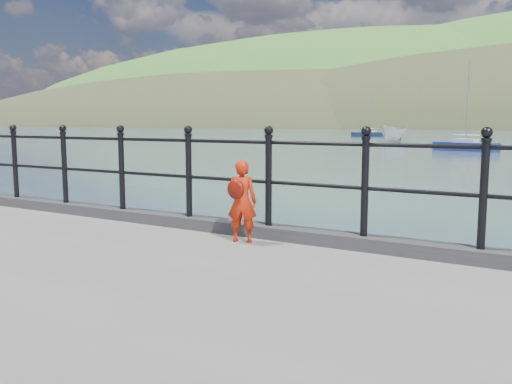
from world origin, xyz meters
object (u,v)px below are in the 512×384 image
Objects in this scene: sailboat_port at (466,147)px; child at (241,200)px; sailboat_left at (369,134)px; railing at (227,167)px; launch_white at (393,134)px.

child is at bearing -67.31° from sailboat_port.
child is 82.04m from sailboat_left.
railing reaches higher than child.
launch_white is at bearing -94.65° from child.
sailboat_port is (10.21, -14.13, -0.63)m from launch_white.
launch_white is (-14.81, 55.42, -0.52)m from child.
child is (0.45, -0.38, -0.34)m from railing.
sailboat_left is (-25.36, 78.01, -1.15)m from child.
railing is at bearing -59.37° from child.
railing is 18.93× the size of child.
launch_white is 0.68× the size of sailboat_port.
launch_white is 17.45m from sailboat_port.
railing is 2.45× the size of sailboat_port.
child is at bearing -102.94° from sailboat_left.
child is 41.56m from sailboat_port.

